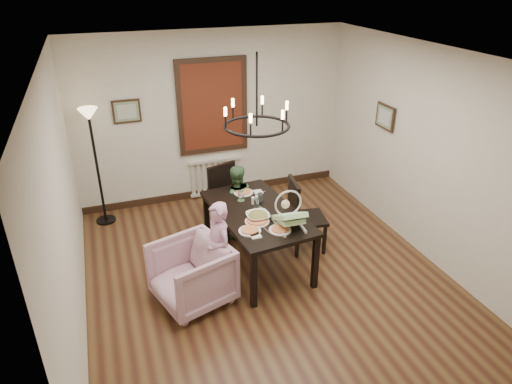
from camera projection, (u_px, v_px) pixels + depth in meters
room_shell at (256, 166)px, 5.70m from camera, size 4.51×5.00×2.81m
dining_table at (257, 217)px, 5.94m from camera, size 1.13×1.80×0.80m
chair_far at (230, 201)px, 6.72m from camera, size 0.59×0.59×1.06m
chair_right at (308, 214)px, 6.34m from camera, size 0.55×0.55×1.09m
armchair at (192, 274)px, 5.38m from camera, size 1.05×1.03×0.76m
elderly_woman at (219, 257)px, 5.48m from camera, size 0.32×0.42×1.02m
seated_man at (236, 208)px, 6.66m from camera, size 0.49×0.39×0.94m
baby_bouncer at (289, 215)px, 5.48m from camera, size 0.39×0.51×0.32m
salad_bowl at (258, 216)px, 5.70m from camera, size 0.35×0.35×0.09m
pizza_platter at (257, 221)px, 5.63m from camera, size 0.31×0.31×0.04m
drinking_glass at (256, 204)px, 5.92m from camera, size 0.07×0.07×0.14m
window_blinds at (213, 106)px, 7.38m from camera, size 1.00×0.03×1.40m
radiator at (215, 176)px, 7.95m from camera, size 0.92×0.12×0.62m
picture_back at (127, 111)px, 6.96m from camera, size 0.42×0.03×0.36m
picture_right at (385, 117)px, 6.71m from camera, size 0.03×0.42×0.36m
floor_lamp at (98, 169)px, 6.86m from camera, size 0.30×0.30×1.80m
chandelier at (257, 126)px, 5.38m from camera, size 0.80×0.80×0.04m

